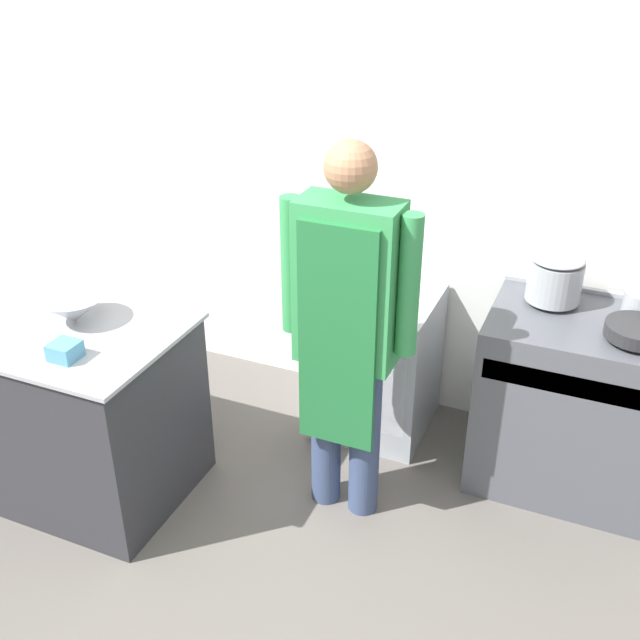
{
  "coord_description": "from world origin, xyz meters",
  "views": [
    {
      "loc": [
        1.14,
        -1.41,
        2.5
      ],
      "look_at": [
        0.03,
        1.19,
        0.97
      ],
      "focal_mm": 42.0,
      "sensor_mm": 36.0,
      "label": 1
    }
  ],
  "objects": [
    {
      "name": "prep_counter",
      "position": [
        -1.05,
        0.82,
        0.44
      ],
      "size": [
        1.03,
        0.78,
        0.88
      ],
      "color": "#2D2D33",
      "rests_on": "ground_plane"
    },
    {
      "name": "mixing_bowl",
      "position": [
        -1.05,
        0.9,
        0.94
      ],
      "size": [
        0.3,
        0.3,
        0.12
      ],
      "color": "#9EA0A8",
      "rests_on": "prep_counter"
    },
    {
      "name": "person_cook",
      "position": [
        0.16,
        1.18,
        1.0
      ],
      "size": [
        0.61,
        0.24,
        1.77
      ],
      "color": "#38476B",
      "rests_on": "ground_plane"
    },
    {
      "name": "fridge_unit",
      "position": [
        0.07,
        1.86,
        0.4
      ],
      "size": [
        0.59,
        0.57,
        0.79
      ],
      "color": "#A8ADB2",
      "rests_on": "ground_plane"
    },
    {
      "name": "stove",
      "position": [
        1.12,
        1.79,
        0.45
      ],
      "size": [
        0.91,
        0.64,
        0.91
      ],
      "color": "#4C4F56",
      "rests_on": "ground_plane"
    },
    {
      "name": "saute_pan",
      "position": [
        1.3,
        1.68,
        0.94
      ],
      "size": [
        0.28,
        0.28,
        0.06
      ],
      "color": "#262628",
      "rests_on": "stove"
    },
    {
      "name": "stock_pot",
      "position": [
        0.91,
        1.91,
        1.03
      ],
      "size": [
        0.25,
        0.25,
        0.23
      ],
      "color": "#9EA0A8",
      "rests_on": "stove"
    },
    {
      "name": "plastic_tub",
      "position": [
        -0.87,
        0.62,
        0.92
      ],
      "size": [
        0.11,
        0.11,
        0.07
      ],
      "color": "teal",
      "rests_on": "prep_counter"
    },
    {
      "name": "wall_back",
      "position": [
        0.0,
        2.19,
        1.35
      ],
      "size": [
        8.0,
        0.05,
        2.7
      ],
      "color": "white",
      "rests_on": "ground_plane"
    }
  ]
}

